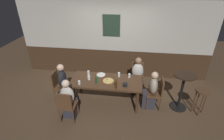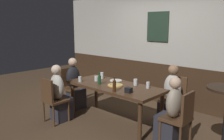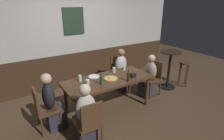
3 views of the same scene
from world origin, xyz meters
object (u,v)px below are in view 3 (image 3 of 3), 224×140
dining_table (108,82)px  bar_stool (184,67)px  chair_head_west (43,108)px  pint_glass_stout (114,70)px  chair_left_near (90,122)px  pint_glass_amber (88,82)px  chair_head_east (153,76)px  beer_bottle_brown (128,77)px  person_head_west (53,106)px  tumbler_short (85,90)px  pizza (111,78)px  plate_white_large (94,76)px  condiment_caddy (133,75)px  beer_glass_tall (124,68)px  pint_glass_pale (80,78)px  beer_bottle_green (101,80)px  side_bar_table (169,67)px  person_right_far (122,73)px  chair_right_far (118,70)px  person_head_east (149,79)px  person_left_near (85,118)px

dining_table → bar_stool: dining_table is taller
chair_head_west → pint_glass_stout: size_ratio=7.25×
chair_left_near → pint_glass_amber: (0.36, 0.81, 0.29)m
chair_head_east → beer_bottle_brown: 1.17m
pint_glass_amber → beer_bottle_brown: beer_bottle_brown is taller
person_head_west → tumbler_short: 0.68m
tumbler_short → bar_stool: tumbler_short is taller
dining_table → pizza: 0.11m
chair_left_near → beer_bottle_brown: size_ratio=3.35×
pizza → plate_white_large: (-0.25, 0.30, -0.01)m
plate_white_large → condiment_caddy: condiment_caddy is taller
beer_glass_tall → beer_bottle_brown: bearing=-118.3°
pint_glass_stout → plate_white_large: (-0.51, 0.02, -0.05)m
pint_glass_amber → beer_bottle_brown: (0.77, -0.31, 0.06)m
beer_bottle_brown → bar_stool: size_ratio=0.37×
person_head_west → bar_stool: person_head_west is taller
pint_glass_pale → bar_stool: size_ratio=0.18×
dining_table → beer_bottle_green: (-0.24, -0.15, 0.17)m
chair_head_west → pizza: (1.42, -0.03, 0.26)m
pint_glass_stout → side_bar_table: size_ratio=0.12×
beer_bottle_brown → pint_glass_stout: bearing=88.4°
pint_glass_pale → person_head_west: bearing=-162.0°
person_right_far → pint_glass_stout: 0.74m
chair_right_far → beer_bottle_brown: bearing=-115.1°
person_right_far → person_head_west: bearing=-162.0°
person_right_far → beer_bottle_brown: 1.18m
chair_right_far → plate_white_large: 1.20m
plate_white_large → side_bar_table: 2.20m
chair_head_west → person_right_far: person_right_far is taller
chair_head_east → beer_bottle_green: beer_bottle_green is taller
dining_table → pint_glass_pale: pint_glass_pale is taller
pint_glass_stout → plate_white_large: pint_glass_stout is taller
chair_right_far → pint_glass_amber: 1.58m
condiment_caddy → beer_glass_tall: bearing=79.6°
chair_right_far → side_bar_table: side_bar_table is taller
beer_bottle_brown → side_bar_table: side_bar_table is taller
chair_right_far → condiment_caddy: bearing=-107.0°
beer_bottle_green → pizza: bearing=21.5°
chair_left_near → person_head_west: bearing=114.0°
chair_left_near → pizza: (0.89, 0.79, 0.26)m
chair_right_far → person_right_far: (0.00, -0.16, -0.02)m
chair_head_east → bar_stool: (1.08, -0.10, 0.07)m
chair_left_near → bar_stool: 3.35m
chair_head_east → person_head_east: 0.17m
pint_glass_amber → side_bar_table: bearing=1.4°
beer_glass_tall → chair_head_west: bearing=-173.1°
chair_right_far → chair_head_east: same height
person_left_near → plate_white_large: size_ratio=4.51×
plate_white_large → condiment_caddy: 0.86m
person_head_east → chair_left_near: bearing=-157.9°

